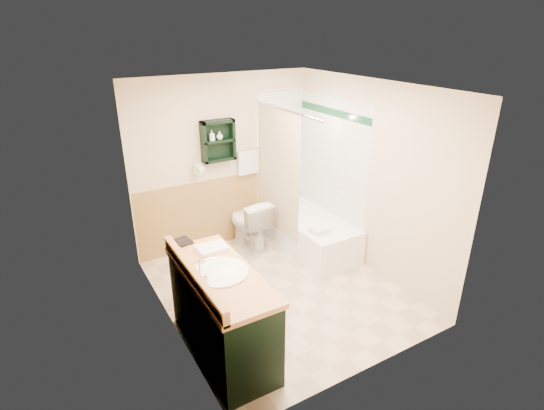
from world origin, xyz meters
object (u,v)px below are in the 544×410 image
Objects in this scene: vanity at (222,313)px; vanity_book at (176,236)px; bathtub at (310,233)px; soap_bottle_b at (220,136)px; soap_bottle_a at (212,138)px; toilet at (249,224)px; wall_shelf at (218,141)px; hair_dryer at (198,169)px.

vanity is 7.10× the size of vanity_book.
bathtub is 1.84m from soap_bottle_b.
vanity_book is at bearing -127.04° from soap_bottle_a.
vanity_book is at bearing 102.97° from vanity.
toilet is at bearing 146.44° from bathtub.
wall_shelf is 2.46m from vanity.
soap_bottle_b is (1.08, 1.29, 0.61)m from vanity_book.
wall_shelf reaches higher than bathtub.
bathtub is 13.81× the size of soap_bottle_b.
wall_shelf is 2.76× the size of vanity_book.
wall_shelf is 2.29× the size of hair_dryer.
wall_shelf is at bearing -4.76° from hair_dryer.
vanity_book is at bearing 33.63° from toilet.
soap_bottle_a reaches higher than toilet.
wall_shelf is at bearing 43.34° from vanity_book.
wall_shelf is at bearing 65.99° from vanity.
vanity_book is (-1.36, -1.05, 0.63)m from toilet.
vanity reaches higher than toilet.
soap_bottle_b is at bearing 0.00° from soap_bottle_a.
wall_shelf is 0.39× the size of vanity.
vanity_book is 1.83× the size of soap_bottle_b.
soap_bottle_b is at bearing 65.42° from vanity.
vanity_book is at bearing -119.96° from hair_dryer.
bathtub is (1.92, 1.28, -0.21)m from vanity.
bathtub is at bearing 7.84° from vanity_book.
hair_dryer is at bearing 175.24° from wall_shelf.
hair_dryer is at bearing -28.43° from toilet.
hair_dryer is 0.52m from soap_bottle_b.
toilet is at bearing -32.00° from soap_bottle_a.
wall_shelf is at bearing 144.60° from bathtub.
wall_shelf is at bearing 167.08° from soap_bottle_b.
wall_shelf reaches higher than soap_bottle_b.
soap_bottle_b is (0.32, -0.03, 0.41)m from hair_dryer.
wall_shelf is 0.10m from soap_bottle_a.
vanity is at bearing -111.93° from soap_bottle_a.
hair_dryer is 0.32× the size of toilet.
wall_shelf is at bearing 3.25° from soap_bottle_a.
vanity is 13.02× the size of soap_bottle_b.
soap_bottle_a reaches higher than vanity.
wall_shelf reaches higher than hair_dryer.
wall_shelf is 1.76m from vanity_book.
wall_shelf reaches higher than vanity_book.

